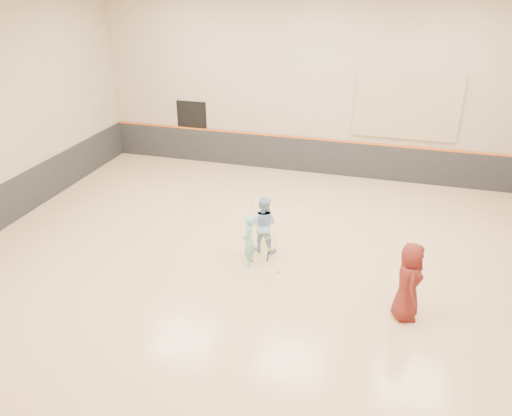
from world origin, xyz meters
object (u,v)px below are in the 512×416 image
(girl, at_px, (249,240))
(instructor, at_px, (263,224))
(spare_racket, at_px, (267,216))
(young_man, at_px, (408,282))

(girl, xyz_separation_m, instructor, (0.16, 0.73, 0.08))
(girl, distance_m, spare_racket, 2.61)
(girl, xyz_separation_m, young_man, (3.62, -1.04, 0.19))
(instructor, xyz_separation_m, young_man, (3.46, -1.77, 0.11))
(young_man, bearing_deg, instructor, 53.94)
(girl, distance_m, instructor, 0.75)
(girl, relative_size, instructor, 0.89)
(young_man, bearing_deg, spare_racket, 38.19)
(girl, relative_size, young_man, 0.77)
(girl, xyz_separation_m, spare_racket, (-0.23, 2.53, -0.62))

